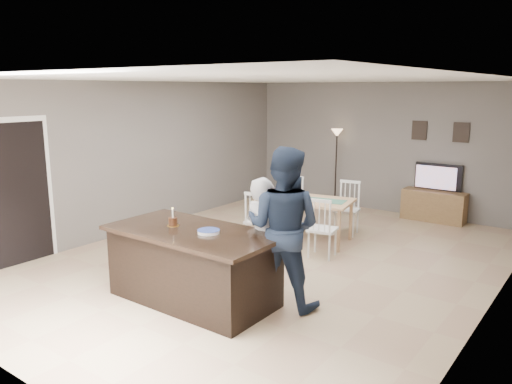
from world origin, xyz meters
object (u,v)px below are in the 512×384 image
Objects in this scene: kitchen_island at (193,265)px; birthday_cake at (173,222)px; television at (437,177)px; floor_lamp at (337,147)px; plate_stack at (209,232)px; dining_table at (305,206)px; man at (283,228)px; tv_console at (434,206)px; woman at (263,239)px.

birthday_cake reaches higher than kitchen_island.
kitchen_island is at bearing 77.99° from television.
floor_lamp is at bearing 1.31° from television.
kitchen_island is at bearing -80.05° from floor_lamp.
birthday_cake is (-1.53, -5.64, 0.09)m from television.
dining_table is (-0.42, 2.93, -0.31)m from plate_stack.
dining_table is at bearing 93.42° from kitchen_island.
floor_lamp is (-0.98, 5.59, 0.87)m from kitchen_island.
man is 0.96× the size of dining_table.
tv_console is (1.20, 5.57, -0.15)m from kitchen_island.
floor_lamp is (-1.63, 5.04, 0.55)m from woman.
television is at bearing 80.38° from plate_stack.
plate_stack is (-0.95, -5.56, 0.62)m from tv_console.
man is at bearing 30.07° from kitchen_island.
man is at bearing 87.19° from television.
kitchen_island is 5.74m from floor_lamp.
plate_stack is 0.16× the size of floor_lamp.
television is at bearing 77.99° from kitchen_island.
woman is 6.62× the size of birthday_cake.
kitchen_island is at bearing -97.32° from dining_table.
tv_console is at bearing 74.68° from birthday_cake.
plate_stack is at bearing -99.74° from tv_console.
man is 7.28× the size of plate_stack.
plate_stack is at bearing 1.90° from birthday_cake.
television is 5.71m from plate_stack.
dining_table is at bearing -59.86° from woman.
kitchen_island is at bearing -176.71° from plate_stack.
man is at bearing 23.49° from birthday_cake.
birthday_cake is 0.57m from plate_stack.
woman is at bearing -96.23° from tv_console.
woman reaches higher than dining_table.
birthday_cake is (-0.33, -0.00, 0.50)m from kitchen_island.
woman is at bearing -11.81° from man.
floor_lamp reaches higher than woman.
television is at bearing -85.08° from woman.
television is at bearing 52.23° from dining_table.
man reaches higher than tv_console.
tv_console is 2.98m from dining_table.
plate_stack is at bearing -92.54° from dining_table.
birthday_cake is 5.64m from floor_lamp.
kitchen_island is 8.12× the size of plate_stack.
television is at bearing -104.62° from man.
plate_stack is (-0.95, -5.63, 0.06)m from television.
man reaches higher than birthday_cake.
birthday_cake is 0.88× the size of plate_stack.
floor_lamp reaches higher than television.
man is at bearing -75.55° from dining_table.
birthday_cake reaches higher than plate_stack.
tv_console is at bearing -85.17° from woman.
man reaches higher than dining_table.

